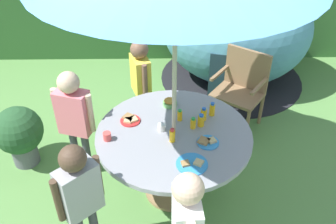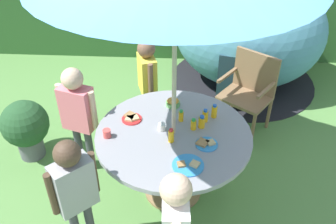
{
  "view_description": "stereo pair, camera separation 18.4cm",
  "coord_description": "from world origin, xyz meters",
  "px_view_note": "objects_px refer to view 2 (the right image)",
  "views": [
    {
      "loc": [
        -0.09,
        -2.49,
        2.79
      ],
      "look_at": [
        -0.05,
        0.03,
        0.94
      ],
      "focal_mm": 39.58,
      "sensor_mm": 36.0,
      "label": 1
    },
    {
      "loc": [
        0.09,
        -2.48,
        2.79
      ],
      "look_at": [
        -0.05,
        0.03,
        0.94
      ],
      "focal_mm": 39.58,
      "sensor_mm": 36.0,
      "label": 2
    }
  ],
  "objects_px": {
    "plate_near_right": "(132,118)",
    "dome_tent": "(248,31)",
    "juice_bottle_far_right": "(214,111)",
    "garden_table": "(173,144)",
    "potted_plant": "(26,126)",
    "child_in_grey_shirt": "(74,185)",
    "juice_bottle_mid_right": "(181,116)",
    "wooden_chair": "(249,88)",
    "cup_far": "(107,133)",
    "child_in_white_shirt": "(175,224)",
    "plate_near_left": "(188,165)",
    "child_in_yellow_shirt": "(147,75)",
    "juice_bottle_front_edge": "(193,124)",
    "juice_bottle_center_front": "(202,122)",
    "cup_near": "(162,127)",
    "snack_bowl": "(173,103)",
    "juice_bottle_mid_left": "(171,136)",
    "child_in_pink_shirt": "(77,108)",
    "juice_bottle_center_back": "(205,116)",
    "plate_far_left": "(206,144)"
  },
  "relations": [
    {
      "from": "plate_near_right",
      "to": "dome_tent",
      "type": "bearing_deg",
      "value": 56.7
    },
    {
      "from": "plate_near_right",
      "to": "juice_bottle_far_right",
      "type": "distance_m",
      "value": 0.76
    },
    {
      "from": "garden_table",
      "to": "potted_plant",
      "type": "distance_m",
      "value": 1.63
    },
    {
      "from": "child_in_grey_shirt",
      "to": "juice_bottle_mid_right",
      "type": "bearing_deg",
      "value": 4.84
    },
    {
      "from": "wooden_chair",
      "to": "cup_far",
      "type": "relative_size",
      "value": 12.53
    },
    {
      "from": "child_in_white_shirt",
      "to": "juice_bottle_far_right",
      "type": "height_order",
      "value": "child_in_white_shirt"
    },
    {
      "from": "wooden_chair",
      "to": "plate_near_left",
      "type": "distance_m",
      "value": 1.68
    },
    {
      "from": "dome_tent",
      "to": "child_in_yellow_shirt",
      "type": "relative_size",
      "value": 2.08
    },
    {
      "from": "juice_bottle_mid_right",
      "to": "juice_bottle_front_edge",
      "type": "height_order",
      "value": "juice_bottle_mid_right"
    },
    {
      "from": "juice_bottle_far_right",
      "to": "juice_bottle_center_front",
      "type": "distance_m",
      "value": 0.2
    },
    {
      "from": "wooden_chair",
      "to": "cup_near",
      "type": "bearing_deg",
      "value": -94.43
    },
    {
      "from": "juice_bottle_center_front",
      "to": "garden_table",
      "type": "bearing_deg",
      "value": -157.76
    },
    {
      "from": "child_in_yellow_shirt",
      "to": "cup_far",
      "type": "relative_size",
      "value": 15.52
    },
    {
      "from": "plate_near_left",
      "to": "juice_bottle_front_edge",
      "type": "bearing_deg",
      "value": 85.06
    },
    {
      "from": "child_in_grey_shirt",
      "to": "snack_bowl",
      "type": "distance_m",
      "value": 1.27
    },
    {
      "from": "child_in_yellow_shirt",
      "to": "garden_table",
      "type": "bearing_deg",
      "value": 0.0
    },
    {
      "from": "snack_bowl",
      "to": "juice_bottle_mid_left",
      "type": "bearing_deg",
      "value": -89.1
    },
    {
      "from": "garden_table",
      "to": "plate_near_right",
      "type": "xyz_separation_m",
      "value": [
        -0.39,
        0.18,
        0.14
      ]
    },
    {
      "from": "potted_plant",
      "to": "juice_bottle_far_right",
      "type": "height_order",
      "value": "juice_bottle_far_right"
    },
    {
      "from": "snack_bowl",
      "to": "child_in_grey_shirt",
      "type": "bearing_deg",
      "value": -122.7
    },
    {
      "from": "juice_bottle_mid_right",
      "to": "cup_near",
      "type": "height_order",
      "value": "juice_bottle_mid_right"
    },
    {
      "from": "juice_bottle_far_right",
      "to": "wooden_chair",
      "type": "bearing_deg",
      "value": 62.08
    },
    {
      "from": "child_in_grey_shirt",
      "to": "child_in_pink_shirt",
      "type": "bearing_deg",
      "value": 60.37
    },
    {
      "from": "plate_near_right",
      "to": "juice_bottle_far_right",
      "type": "height_order",
      "value": "juice_bottle_far_right"
    },
    {
      "from": "potted_plant",
      "to": "child_in_white_shirt",
      "type": "relative_size",
      "value": 0.57
    },
    {
      "from": "garden_table",
      "to": "juice_bottle_center_back",
      "type": "distance_m",
      "value": 0.38
    },
    {
      "from": "potted_plant",
      "to": "plate_near_right",
      "type": "height_order",
      "value": "plate_near_right"
    },
    {
      "from": "juice_bottle_far_right",
      "to": "juice_bottle_mid_left",
      "type": "xyz_separation_m",
      "value": [
        -0.38,
        -0.37,
        -0.0
      ]
    },
    {
      "from": "juice_bottle_center_back",
      "to": "juice_bottle_mid_right",
      "type": "bearing_deg",
      "value": -178.59
    },
    {
      "from": "plate_far_left",
      "to": "juice_bottle_far_right",
      "type": "distance_m",
      "value": 0.41
    },
    {
      "from": "garden_table",
      "to": "wooden_chair",
      "type": "height_order",
      "value": "wooden_chair"
    },
    {
      "from": "potted_plant",
      "to": "juice_bottle_mid_left",
      "type": "bearing_deg",
      "value": -19.32
    },
    {
      "from": "garden_table",
      "to": "juice_bottle_center_back",
      "type": "height_order",
      "value": "juice_bottle_center_back"
    },
    {
      "from": "child_in_white_shirt",
      "to": "plate_near_right",
      "type": "height_order",
      "value": "child_in_white_shirt"
    },
    {
      "from": "plate_far_left",
      "to": "cup_far",
      "type": "height_order",
      "value": "cup_far"
    },
    {
      "from": "child_in_yellow_shirt",
      "to": "plate_far_left",
      "type": "bearing_deg",
      "value": 9.91
    },
    {
      "from": "juice_bottle_center_front",
      "to": "plate_near_right",
      "type": "bearing_deg",
      "value": 173.04
    },
    {
      "from": "child_in_white_shirt",
      "to": "plate_near_right",
      "type": "xyz_separation_m",
      "value": [
        -0.45,
        1.14,
        -0.02
      ]
    },
    {
      "from": "juice_bottle_center_front",
      "to": "juice_bottle_center_back",
      "type": "distance_m",
      "value": 0.09
    },
    {
      "from": "plate_far_left",
      "to": "juice_bottle_far_right",
      "type": "xyz_separation_m",
      "value": [
        0.08,
        0.39,
        0.05
      ]
    },
    {
      "from": "cup_near",
      "to": "plate_near_left",
      "type": "bearing_deg",
      "value": -61.25
    },
    {
      "from": "dome_tent",
      "to": "child_in_white_shirt",
      "type": "xyz_separation_m",
      "value": [
        -0.84,
        -3.1,
        0.01
      ]
    },
    {
      "from": "dome_tent",
      "to": "cup_near",
      "type": "xyz_separation_m",
      "value": [
        -1.0,
        -2.1,
        0.01
      ]
    },
    {
      "from": "plate_near_left",
      "to": "child_in_white_shirt",
      "type": "bearing_deg",
      "value": -97.64
    },
    {
      "from": "juice_bottle_center_front",
      "to": "juice_bottle_mid_left",
      "type": "xyz_separation_m",
      "value": [
        -0.26,
        -0.21,
        0.0
      ]
    },
    {
      "from": "juice_bottle_mid_right",
      "to": "juice_bottle_front_edge",
      "type": "distance_m",
      "value": 0.16
    },
    {
      "from": "cup_far",
      "to": "dome_tent",
      "type": "bearing_deg",
      "value": 56.58
    },
    {
      "from": "juice_bottle_center_back",
      "to": "juice_bottle_mid_right",
      "type": "distance_m",
      "value": 0.22
    },
    {
      "from": "child_in_yellow_shirt",
      "to": "snack_bowl",
      "type": "xyz_separation_m",
      "value": [
        0.31,
        -0.58,
        0.04
      ]
    },
    {
      "from": "cup_near",
      "to": "child_in_white_shirt",
      "type": "bearing_deg",
      "value": -80.86
    }
  ]
}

